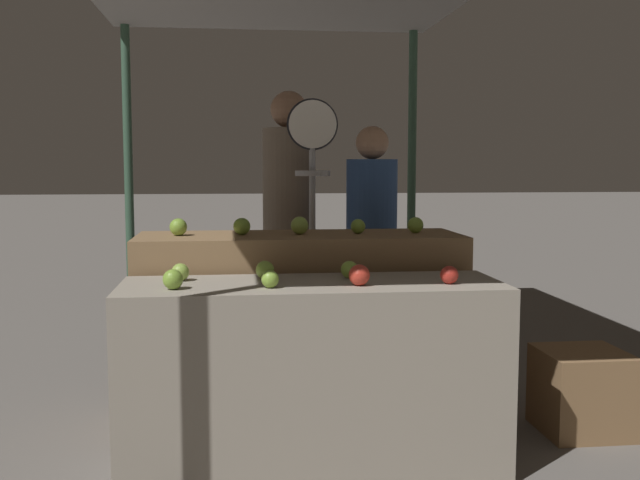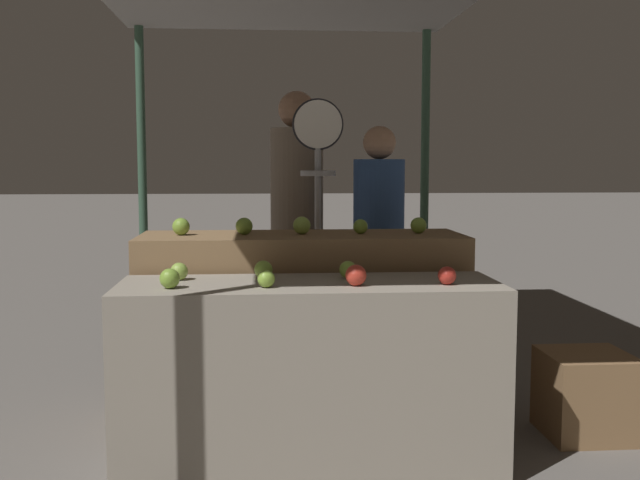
% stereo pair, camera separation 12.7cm
% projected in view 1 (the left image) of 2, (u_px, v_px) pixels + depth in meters
% --- Properties ---
extents(ground_plane, '(60.00, 60.00, 0.00)m').
position_uv_depth(ground_plane, '(313.00, 467.00, 3.24)').
color(ground_plane, '#66605B').
extents(display_counter_front, '(1.61, 0.55, 0.81)m').
position_uv_depth(display_counter_front, '(312.00, 376.00, 3.20)').
color(display_counter_front, gray).
rests_on(display_counter_front, ground_plane).
extents(display_counter_back, '(1.61, 0.55, 0.96)m').
position_uv_depth(display_counter_back, '(300.00, 328.00, 3.78)').
color(display_counter_back, olive).
rests_on(display_counter_back, ground_plane).
extents(apple_front_0, '(0.08, 0.08, 0.08)m').
position_uv_depth(apple_front_0, '(173.00, 279.00, 2.98)').
color(apple_front_0, '#7AA338').
rests_on(apple_front_0, display_counter_front).
extents(apple_front_1, '(0.07, 0.07, 0.07)m').
position_uv_depth(apple_front_1, '(270.00, 279.00, 3.02)').
color(apple_front_1, '#84AD3D').
rests_on(apple_front_1, display_counter_front).
extents(apple_front_2, '(0.09, 0.09, 0.09)m').
position_uv_depth(apple_front_2, '(359.00, 275.00, 3.07)').
color(apple_front_2, red).
rests_on(apple_front_2, display_counter_front).
extents(apple_front_3, '(0.08, 0.08, 0.08)m').
position_uv_depth(apple_front_3, '(449.00, 275.00, 3.12)').
color(apple_front_3, '#B72D23').
rests_on(apple_front_3, display_counter_front).
extents(apple_front_4, '(0.08, 0.08, 0.08)m').
position_uv_depth(apple_front_4, '(180.00, 272.00, 3.20)').
color(apple_front_4, '#8EB247').
rests_on(apple_front_4, display_counter_front).
extents(apple_front_5, '(0.08, 0.08, 0.08)m').
position_uv_depth(apple_front_5, '(265.00, 270.00, 3.25)').
color(apple_front_5, '#84AD3D').
rests_on(apple_front_5, display_counter_front).
extents(apple_front_6, '(0.08, 0.08, 0.08)m').
position_uv_depth(apple_front_6, '(349.00, 269.00, 3.28)').
color(apple_front_6, '#84AD3D').
rests_on(apple_front_6, display_counter_front).
extents(apple_back_0, '(0.09, 0.09, 0.09)m').
position_uv_depth(apple_back_0, '(178.00, 227.00, 3.66)').
color(apple_back_0, '#7AA338').
rests_on(apple_back_0, display_counter_back).
extents(apple_back_1, '(0.09, 0.09, 0.09)m').
position_uv_depth(apple_back_1, '(242.00, 226.00, 3.70)').
color(apple_back_1, '#7AA338').
rests_on(apple_back_1, display_counter_back).
extents(apple_back_2, '(0.09, 0.09, 0.09)m').
position_uv_depth(apple_back_2, '(299.00, 225.00, 3.73)').
color(apple_back_2, '#8EB247').
rests_on(apple_back_2, display_counter_back).
extents(apple_back_3, '(0.07, 0.07, 0.07)m').
position_uv_depth(apple_back_3, '(358.00, 226.00, 3.77)').
color(apple_back_3, '#7AA338').
rests_on(apple_back_3, display_counter_back).
extents(apple_back_4, '(0.08, 0.08, 0.08)m').
position_uv_depth(apple_back_4, '(415.00, 225.00, 3.80)').
color(apple_back_4, '#84AD3D').
rests_on(apple_back_4, display_counter_back).
extents(produce_scale, '(0.29, 0.20, 1.67)m').
position_uv_depth(produce_scale, '(312.00, 178.00, 4.24)').
color(produce_scale, '#99999E').
rests_on(produce_scale, ground_plane).
extents(person_vendor_at_scale, '(0.42, 0.42, 1.54)m').
position_uv_depth(person_vendor_at_scale, '(372.00, 232.00, 4.61)').
color(person_vendor_at_scale, '#2D2D38').
rests_on(person_vendor_at_scale, ground_plane).
extents(person_customer_left, '(0.44, 0.44, 1.76)m').
position_uv_depth(person_customer_left, '(289.00, 208.00, 4.75)').
color(person_customer_left, '#2D2D38').
rests_on(person_customer_left, ground_plane).
extents(wooden_crate_side, '(0.40, 0.40, 0.40)m').
position_uv_depth(wooden_crate_side, '(582.00, 391.00, 3.65)').
color(wooden_crate_side, olive).
rests_on(wooden_crate_side, ground_plane).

